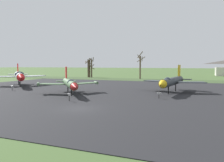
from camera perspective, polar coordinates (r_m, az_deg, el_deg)
name	(u,v)px	position (r m, az deg, el deg)	size (l,w,h in m)	color
ground_plane	(79,109)	(26.11, -7.95, -6.73)	(600.00, 600.00, 0.00)	#425B2D
asphalt_apron	(127,92)	(40.81, 3.70, -2.78)	(78.42, 54.22, 0.05)	black
grass_verge_strip	(162,80)	(72.82, 12.11, 0.15)	(138.42, 12.00, 0.06)	#374B28
jet_fighter_front_left	(172,81)	(41.13, 14.36, -0.06)	(10.99, 14.05, 4.79)	#33383D
info_placard_front_left	(159,95)	(33.88, 11.33, -3.28)	(0.55, 0.25, 0.95)	black
jet_fighter_rear_center	(70,83)	(38.47, -10.27, -0.58)	(10.53, 11.07, 4.46)	#4C6B47
info_placard_rear_center	(69,97)	(31.33, -10.36, -3.74)	(0.49, 0.27, 1.09)	black
jet_fighter_rear_left	(19,76)	(56.03, -21.63, 1.20)	(13.45, 12.99, 5.09)	silver
info_placard_rear_left	(12,87)	(47.02, -23.10, -1.45)	(0.60, 0.31, 0.99)	black
bare_tree_far_left	(88,67)	(88.72, -5.80, 3.40)	(2.61, 3.04, 7.49)	brown
bare_tree_left_of_center	(90,68)	(89.05, -5.42, 3.20)	(1.61, 2.02, 7.27)	brown
bare_tree_center	(92,68)	(87.91, -4.99, 3.24)	(2.44, 2.54, 7.60)	brown
bare_tree_right_of_center	(140,65)	(78.97, 6.88, 3.83)	(2.82, 2.40, 9.33)	brown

